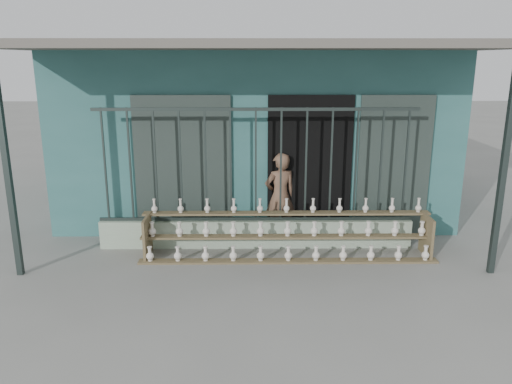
{
  "coord_description": "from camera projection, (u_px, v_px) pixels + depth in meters",
  "views": [
    {
      "loc": [
        -0.07,
        -6.32,
        2.96
      ],
      "look_at": [
        0.0,
        1.0,
        1.0
      ],
      "focal_mm": 35.0,
      "sensor_mm": 36.0,
      "label": 1
    }
  ],
  "objects": [
    {
      "name": "workshop_building",
      "position": [
        255.0,
        124.0,
        10.54
      ],
      "size": [
        7.4,
        6.6,
        3.21
      ],
      "color": "#2E6260",
      "rests_on": "ground"
    },
    {
      "name": "security_fence",
      "position": [
        256.0,
        165.0,
        7.78
      ],
      "size": [
        5.0,
        0.04,
        1.8
      ],
      "color": "#283330",
      "rests_on": "parapet_wall"
    },
    {
      "name": "elderly_woman",
      "position": [
        280.0,
        196.0,
        8.32
      ],
      "size": [
        0.62,
        0.5,
        1.47
      ],
      "primitive_type": "imported",
      "rotation": [
        0.0,
        0.0,
        3.45
      ],
      "color": "brown",
      "rests_on": "ground"
    },
    {
      "name": "ground",
      "position": [
        257.0,
        281.0,
        6.87
      ],
      "size": [
        60.0,
        60.0,
        0.0
      ],
      "primitive_type": "plane",
      "color": "slate"
    },
    {
      "name": "parapet_wall",
      "position": [
        256.0,
        233.0,
        8.07
      ],
      "size": [
        5.0,
        0.2,
        0.45
      ],
      "primitive_type": "cube",
      "color": "#9CB298",
      "rests_on": "ground"
    },
    {
      "name": "shelf_rack",
      "position": [
        287.0,
        234.0,
        7.64
      ],
      "size": [
        4.5,
        0.68,
        0.85
      ],
      "color": "brown",
      "rests_on": "ground"
    }
  ]
}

